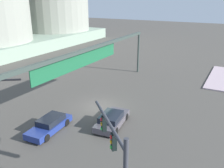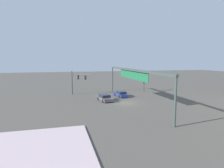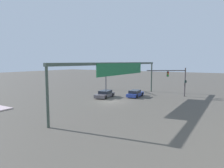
{
  "view_description": "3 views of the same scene",
  "coord_description": "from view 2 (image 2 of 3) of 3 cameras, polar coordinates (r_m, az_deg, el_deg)",
  "views": [
    {
      "loc": [
        -19.86,
        -12.33,
        11.0
      ],
      "look_at": [
        1.84,
        -0.46,
        2.08
      ],
      "focal_mm": 38.67,
      "sensor_mm": 36.0,
      "label": 1
    },
    {
      "loc": [
        33.31,
        -11.38,
        7.8
      ],
      "look_at": [
        -0.05,
        -2.35,
        3.56
      ],
      "focal_mm": 31.52,
      "sensor_mm": 36.0,
      "label": 2
    },
    {
      "loc": [
        26.65,
        16.51,
        6.29
      ],
      "look_at": [
        -1.09,
        -0.45,
        2.69
      ],
      "focal_mm": 32.52,
      "sensor_mm": 36.0,
      "label": 3
    }
  ],
  "objects": [
    {
      "name": "ground_plane",
      "position": [
        36.06,
        3.64,
        -5.51
      ],
      "size": [
        197.55,
        197.55,
        0.0
      ],
      "primitive_type": "plane",
      "color": "#4B4741"
    },
    {
      "name": "sedan_car_waiting_far",
      "position": [
        42.15,
        2.57,
        -2.88
      ],
      "size": [
        4.63,
        2.05,
        1.21
      ],
      "rotation": [
        0.0,
        0.0,
        3.21
      ],
      "color": "navy",
      "rests_on": "ground"
    },
    {
      "name": "overhead_sign_gantry",
      "position": [
        36.0,
        5.95,
        2.97
      ],
      "size": [
        27.93,
        0.43,
        6.18
      ],
      "color": "#333F3A",
      "rests_on": "ground"
    },
    {
      "name": "sedan_car_approaching",
      "position": [
        37.8,
        -2.06,
        -4.03
      ],
      "size": [
        4.71,
        2.44,
        1.21
      ],
      "rotation": [
        0.0,
        0.0,
        0.12
      ],
      "color": "#4D484F",
      "rests_on": "ground"
    },
    {
      "name": "traffic_signal_opposite_side",
      "position": [
        47.54,
        8.24,
        1.8
      ],
      "size": [
        4.12,
        6.12,
        5.2
      ],
      "rotation": [
        0.0,
        0.0,
        -0.97
      ],
      "color": "#3C373B",
      "rests_on": "ground"
    },
    {
      "name": "sidewalk_corner",
      "position": [
        18.46,
        -22.49,
        -18.29
      ],
      "size": [
        11.72,
        10.28,
        0.15
      ],
      "primitive_type": "cube",
      "color": "#B8A0A9",
      "rests_on": "ground"
    },
    {
      "name": "traffic_signal_near_corner",
      "position": [
        44.34,
        -10.05,
        1.38
      ],
      "size": [
        4.12,
        4.19,
        5.29
      ],
      "rotation": [
        0.0,
        0.0,
        0.79
      ],
      "color": "#35363E",
      "rests_on": "ground"
    }
  ]
}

